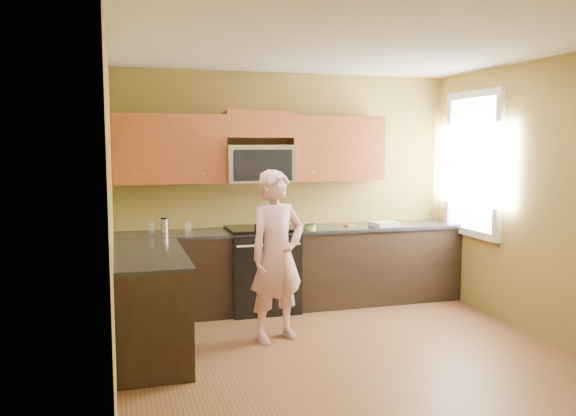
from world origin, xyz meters
name	(u,v)px	position (x,y,z in m)	size (l,w,h in m)	color
floor	(350,356)	(0.00, 0.00, 0.00)	(4.00, 4.00, 0.00)	brown
ceiling	(354,46)	(0.00, 0.00, 2.70)	(4.00, 4.00, 0.00)	white
wall_back	(288,189)	(0.00, 2.00, 1.35)	(4.00, 4.00, 0.00)	olive
wall_front	(492,243)	(0.00, -2.00, 1.35)	(4.00, 4.00, 0.00)	olive
wall_left	(111,213)	(-2.00, 0.00, 1.35)	(4.00, 4.00, 0.00)	olive
wall_right	(546,200)	(2.00, 0.00, 1.35)	(4.00, 4.00, 0.00)	olive
cabinet_back_run	(295,269)	(0.00, 1.70, 0.44)	(4.00, 0.60, 0.88)	black
cabinet_left_run	(150,305)	(-1.70, 0.60, 0.44)	(0.60, 1.60, 0.88)	black
countertop_back	(295,230)	(0.00, 1.69, 0.90)	(4.00, 0.62, 0.04)	black
countertop_left	(150,255)	(-1.69, 0.60, 0.90)	(0.62, 1.60, 0.04)	black
stove	(262,269)	(-0.40, 1.68, 0.47)	(0.76, 0.65, 0.95)	black
microwave	(259,182)	(-0.40, 1.80, 1.45)	(0.76, 0.40, 0.42)	silver
upper_cab_left	(170,183)	(-1.39, 1.83, 1.45)	(1.22, 0.33, 0.75)	brown
upper_cab_right	(335,180)	(0.54, 1.83, 1.45)	(1.12, 0.33, 0.75)	brown
upper_cab_over_mw	(258,124)	(-0.40, 1.83, 2.10)	(0.76, 0.33, 0.30)	brown
window	(473,164)	(1.98, 1.20, 1.65)	(0.06, 1.06, 1.66)	white
woman	(277,256)	(-0.50, 0.64, 0.82)	(0.60, 0.39, 1.64)	#E77385
frying_pan	(265,228)	(-0.39, 1.57, 0.95)	(0.24, 0.41, 0.05)	black
butter_tub	(310,230)	(0.13, 1.51, 0.92)	(0.12, 0.12, 0.09)	yellow
toast_slice	(350,225)	(0.67, 1.68, 0.93)	(0.11, 0.11, 0.01)	#B27F47
napkin_a	(277,228)	(-0.26, 1.56, 0.95)	(0.11, 0.12, 0.06)	silver
napkin_b	(307,225)	(0.14, 1.70, 0.95)	(0.12, 0.13, 0.07)	silver
dish_towel	(385,224)	(1.06, 1.57, 0.95)	(0.30, 0.24, 0.05)	white
travel_mug	(165,233)	(-1.47, 1.77, 0.92)	(0.08, 0.08, 0.17)	silver
glass_a	(151,228)	(-1.60, 1.77, 0.98)	(0.07, 0.07, 0.12)	silver
glass_b	(189,226)	(-1.20, 1.81, 0.98)	(0.07, 0.07, 0.12)	silver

